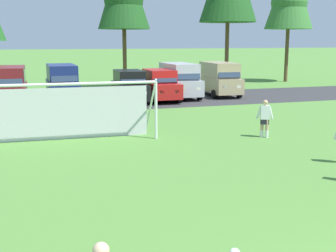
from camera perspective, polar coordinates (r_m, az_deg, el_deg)
ground_plane at (r=20.39m, az=-2.05°, el=-0.90°), size 400.00×400.00×0.00m
parking_lot_strip at (r=31.09m, az=-7.76°, el=3.10°), size 52.00×8.40×0.01m
soccer_goal at (r=19.21m, az=-12.77°, el=2.03°), size 7.49×2.24×2.57m
player_striker_near at (r=19.78m, az=12.22°, el=0.92°), size 0.69×0.41×1.64m
parked_car_slot_center_left at (r=30.07m, az=-19.45°, el=4.88°), size 2.33×4.87×2.52m
parked_car_slot_center at (r=31.59m, az=-13.32°, el=5.47°), size 2.21×4.81×2.52m
parked_car_slot_center_right at (r=30.49m, az=-4.90°, el=5.10°), size 2.32×4.69×2.16m
parked_car_slot_right at (r=31.19m, az=-1.06°, el=5.27°), size 2.23×4.65×2.16m
parked_car_slot_far_right at (r=32.66m, az=1.46°, el=5.92°), size 2.23×4.82×2.52m
parked_car_slot_end at (r=34.24m, az=6.58°, el=6.08°), size 2.44×4.92×2.52m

